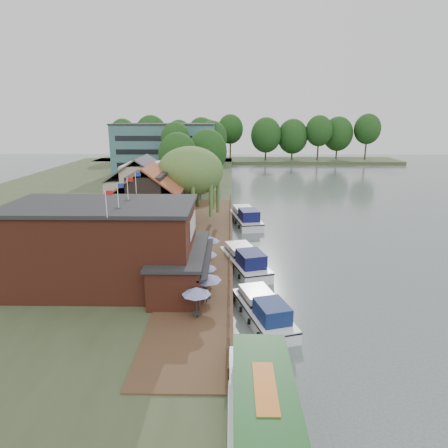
{
  "coord_description": "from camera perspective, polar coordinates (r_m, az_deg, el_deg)",
  "views": [
    {
      "loc": [
        -5.21,
        -32.82,
        15.26
      ],
      "look_at": [
        -6.0,
        12.0,
        3.0
      ],
      "focal_mm": 32.0,
      "sensor_mm": 36.0,
      "label": 1
    }
  ],
  "objects": [
    {
      "name": "ground",
      "position": [
        36.57,
        9.24,
        -9.58
      ],
      "size": [
        260.0,
        260.0,
        0.0
      ],
      "primitive_type": "plane",
      "color": "#485352",
      "rests_on": "ground"
    },
    {
      "name": "land_bank",
      "position": [
        73.7,
        -18.69,
        2.93
      ],
      "size": [
        50.0,
        140.0,
        1.0
      ],
      "primitive_type": "cube",
      "color": "#384728",
      "rests_on": "ground"
    },
    {
      "name": "quay_deck",
      "position": [
        45.2,
        -2.58,
        -3.04
      ],
      "size": [
        6.0,
        50.0,
        0.1
      ],
      "primitive_type": "cube",
      "color": "#47301E",
      "rests_on": "land_bank"
    },
    {
      "name": "quay_rail",
      "position": [
        45.45,
        0.85,
        -2.33
      ],
      "size": [
        0.2,
        49.0,
        1.0
      ],
      "primitive_type": null,
      "color": "black",
      "rests_on": "land_bank"
    },
    {
      "name": "pub",
      "position": [
        34.68,
        -13.75,
        -2.98
      ],
      "size": [
        20.0,
        11.0,
        7.3
      ],
      "primitive_type": null,
      "color": "maroon",
      "rests_on": "land_bank"
    },
    {
      "name": "hotel_block",
      "position": [
        104.5,
        -8.38,
        10.69
      ],
      "size": [
        25.4,
        12.4,
        12.3
      ],
      "primitive_type": null,
      "color": "#38666B",
      "rests_on": "land_bank"
    },
    {
      "name": "cottage_a",
      "position": [
        48.87,
        -10.59,
        3.21
      ],
      "size": [
        8.6,
        7.6,
        8.5
      ],
      "primitive_type": null,
      "color": "black",
      "rests_on": "land_bank"
    },
    {
      "name": "cottage_b",
      "position": [
        59.1,
        -11.55,
        5.24
      ],
      "size": [
        9.6,
        8.6,
        8.5
      ],
      "primitive_type": null,
      "color": "beige",
      "rests_on": "land_bank"
    },
    {
      "name": "cottage_c",
      "position": [
        67.16,
        -6.57,
        6.63
      ],
      "size": [
        7.6,
        7.6,
        8.5
      ],
      "primitive_type": null,
      "color": "black",
      "rests_on": "land_bank"
    },
    {
      "name": "willow",
      "position": [
        52.87,
        -4.77,
        5.39
      ],
      "size": [
        8.6,
        8.6,
        10.43
      ],
      "primitive_type": null,
      "color": "#476B2D",
      "rests_on": "land_bank"
    },
    {
      "name": "umbrella_0",
      "position": [
        29.2,
        -3.94,
        -11.12
      ],
      "size": [
        2.12,
        2.12,
        2.38
      ],
      "primitive_type": null,
      "color": "#1C2E9A",
      "rests_on": "quay_deck"
    },
    {
      "name": "umbrella_1",
      "position": [
        31.45,
        -2.52,
        -9.08
      ],
      "size": [
        2.4,
        2.4,
        2.38
      ],
      "primitive_type": null,
      "color": "navy",
      "rests_on": "quay_deck"
    },
    {
      "name": "umbrella_2",
      "position": [
        33.58,
        -2.78,
        -7.45
      ],
      "size": [
        2.01,
        2.01,
        2.38
      ],
      "primitive_type": null,
      "color": "navy",
      "rests_on": "quay_deck"
    },
    {
      "name": "umbrella_3",
      "position": [
        36.75,
        -2.59,
        -5.39
      ],
      "size": [
        2.07,
        2.07,
        2.38
      ],
      "primitive_type": null,
      "color": "navy",
      "rests_on": "quay_deck"
    },
    {
      "name": "umbrella_4",
      "position": [
        40.63,
        -2.03,
        -3.34
      ],
      "size": [
        2.05,
        2.05,
        2.38
      ],
      "primitive_type": null,
      "color": "#1B2598",
      "rests_on": "quay_deck"
    },
    {
      "name": "cruiser_0",
      "position": [
        31.22,
        5.63,
        -11.72
      ],
      "size": [
        5.55,
        9.8,
        2.24
      ],
      "primitive_type": null,
      "rotation": [
        0.0,
        0.0,
        0.29
      ],
      "color": "white",
      "rests_on": "ground"
    },
    {
      "name": "cruiser_1",
      "position": [
        40.81,
        2.97,
        -4.82
      ],
      "size": [
        6.06,
        10.67,
        2.47
      ],
      "primitive_type": null,
      "rotation": [
        0.0,
        0.0,
        0.29
      ],
      "color": "white",
      "rests_on": "ground"
    },
    {
      "name": "cruiser_2",
      "position": [
        57.46,
        3.12,
        1.23
      ],
      "size": [
        5.42,
        11.19,
        2.64
      ],
      "primitive_type": null,
      "rotation": [
        0.0,
        0.0,
        0.19
      ],
      "color": "white",
      "rests_on": "ground"
    },
    {
      "name": "tour_boat",
      "position": [
        20.87,
        5.95,
        -26.29
      ],
      "size": [
        3.75,
        13.18,
        2.87
      ],
      "primitive_type": null,
      "rotation": [
        0.0,
        0.0,
        -0.0
      ],
      "color": "silver",
      "rests_on": "ground"
    },
    {
      "name": "swan",
      "position": [
        25.82,
        2.63,
        -20.36
      ],
      "size": [
        0.44,
        0.44,
        0.44
      ],
      "primitive_type": "sphere",
      "color": "white",
      "rests_on": "ground"
    },
    {
      "name": "bank_tree_0",
      "position": [
        77.73,
        -6.59,
        8.81
      ],
      "size": [
        7.39,
        7.39,
        11.22
      ],
      "primitive_type": null,
      "color": "#143811",
      "rests_on": "land_bank"
    },
    {
      "name": "bank_tree_1",
      "position": [
        83.07,
        -2.38,
        9.46
      ],
      "size": [
        7.99,
        7.99,
        11.67
      ],
      "primitive_type": null,
      "color": "#143811",
      "rests_on": "land_bank"
    },
    {
      "name": "bank_tree_2",
      "position": [
        93.09,
        -6.87,
        10.37
      ],
      "size": [
        6.68,
        6.68,
        12.87
      ],
      "primitive_type": null,
      "color": "#143811",
      "rests_on": "land_bank"
    },
    {
      "name": "bank_tree_3",
      "position": [
        110.0,
        -1.65,
        11.22
      ],
      "size": [
        7.89,
        7.89,
        12.91
      ],
      "primitive_type": null,
      "color": "#143811",
      "rests_on": "land_bank"
    },
    {
      "name": "bank_tree_4",
      "position": [
        117.6,
        -3.21,
        11.67
      ],
      "size": [
        8.16,
        8.16,
        13.75
      ],
      "primitive_type": null,
      "color": "#143811",
      "rests_on": "land_bank"
    },
    {
      "name": "bank_tree_5",
      "position": [
        126.28,
        -1.27,
        11.57
      ],
      "size": [
        7.34,
        7.34,
        12.09
      ],
      "primitive_type": null,
      "color": "#143811",
      "rests_on": "land_bank"
    }
  ]
}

